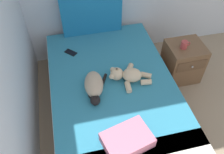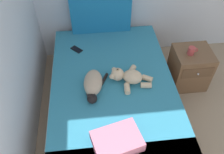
{
  "view_description": "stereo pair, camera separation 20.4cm",
  "coord_description": "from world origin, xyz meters",
  "views": [
    {
      "loc": [
        0.48,
        0.91,
        2.34
      ],
      "look_at": [
        0.86,
        2.52,
        0.58
      ],
      "focal_mm": 37.56,
      "sensor_mm": 36.0,
      "label": 1
    },
    {
      "loc": [
        0.68,
        0.88,
        2.34
      ],
      "look_at": [
        0.86,
        2.52,
        0.58
      ],
      "focal_mm": 37.56,
      "sensor_mm": 36.0,
      "label": 2
    }
  ],
  "objects": [
    {
      "name": "bed",
      "position": [
        0.87,
        2.52,
        0.24
      ],
      "size": [
        1.36,
        2.08,
        0.49
      ],
      "color": "brown",
      "rests_on": "ground_plane"
    },
    {
      "name": "patterned_cushion",
      "position": [
        0.83,
        3.48,
        0.76
      ],
      "size": [
        0.76,
        0.11,
        0.55
      ],
      "color": "#1972AD",
      "rests_on": "bed"
    },
    {
      "name": "cat",
      "position": [
        0.66,
        2.47,
        0.56
      ],
      "size": [
        0.28,
        0.42,
        0.15
      ],
      "color": "tan",
      "rests_on": "bed"
    },
    {
      "name": "teddy_bear",
      "position": [
        1.04,
        2.54,
        0.55
      ],
      "size": [
        0.47,
        0.39,
        0.15
      ],
      "color": "beige",
      "rests_on": "bed"
    },
    {
      "name": "cell_phone",
      "position": [
        0.49,
        3.11,
        0.49
      ],
      "size": [
        0.15,
        0.16,
        0.01
      ],
      "color": "black",
      "rests_on": "bed"
    },
    {
      "name": "throw_pillow",
      "position": [
        0.83,
        1.82,
        0.54
      ],
      "size": [
        0.46,
        0.37,
        0.11
      ],
      "primitive_type": "cube",
      "rotation": [
        0.0,
        0.0,
        0.25
      ],
      "color": "#D1728C",
      "rests_on": "bed"
    },
    {
      "name": "nightstand",
      "position": [
        1.89,
        2.87,
        0.26
      ],
      "size": [
        0.44,
        0.44,
        0.52
      ],
      "color": "brown",
      "rests_on": "ground_plane"
    },
    {
      "name": "mug",
      "position": [
        1.83,
        2.85,
        0.57
      ],
      "size": [
        0.12,
        0.08,
        0.09
      ],
      "color": "#B23F3F",
      "rests_on": "nightstand"
    }
  ]
}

